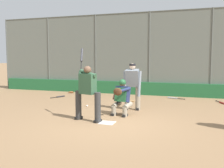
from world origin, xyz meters
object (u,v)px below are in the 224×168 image
umpire_home (132,85)px  catcher_behind_plate (122,97)px  spare_bat_first_base_side (222,103)px  spare_bat_third_base_side (174,98)px  batter_at_plate (88,91)px  spare_bat_near_backstop (60,97)px  fielding_glove_on_dirt (71,92)px  spare_bat_by_padding (127,101)px  baseball_loose (87,106)px

umpire_home → catcher_behind_plate: bearing=79.5°
spare_bat_first_base_side → spare_bat_third_base_side: bearing=-130.0°
spare_bat_third_base_side → catcher_behind_plate: bearing=93.1°
batter_at_plate → spare_bat_third_base_side: (-2.03, -5.28, -0.87)m
catcher_behind_plate → spare_bat_near_backstop: 4.98m
catcher_behind_plate → fielding_glove_on_dirt: 6.17m
spare_bat_by_padding → batter_at_plate: bearing=-94.0°
spare_bat_third_base_side → baseball_loose: baseball_loose is taller
batter_at_plate → spare_bat_near_backstop: bearing=-35.7°
fielding_glove_on_dirt → spare_bat_third_base_side: bearing=177.5°
spare_bat_by_padding → baseball_loose: (1.13, 1.71, 0.00)m
batter_at_plate → fielding_glove_on_dirt: batter_at_plate is taller
spare_bat_by_padding → umpire_home: bearing=-69.5°
spare_bat_third_base_side → fielding_glove_on_dirt: size_ratio=2.83×
catcher_behind_plate → fielding_glove_on_dirt: (4.23, -4.45, -0.57)m
spare_bat_near_backstop → spare_bat_third_base_side: same height
batter_at_plate → umpire_home: 2.23m
batter_at_plate → spare_bat_near_backstop: (3.28, -3.94, -0.87)m
batter_at_plate → spare_bat_by_padding: size_ratio=2.42×
spare_bat_by_padding → spare_bat_near_backstop: bearing=175.8°
fielding_glove_on_dirt → spare_bat_by_padding: bearing=154.4°
spare_bat_first_base_side → fielding_glove_on_dirt: (7.55, -0.89, 0.02)m
catcher_behind_plate → batter_at_plate: bearing=64.5°
catcher_behind_plate → spare_bat_third_base_side: (-1.28, -4.21, -0.59)m
catcher_behind_plate → umpire_home: umpire_home is taller
spare_bat_by_padding → fielding_glove_on_dirt: bearing=153.0°
spare_bat_third_base_side → baseball_loose: bearing=67.2°
baseball_loose → spare_bat_third_base_side: bearing=-132.9°
umpire_home → spare_bat_first_base_side: (-3.21, -2.56, -0.88)m
spare_bat_first_base_side → baseball_loose: baseball_loose is taller
catcher_behind_plate → spare_bat_near_backstop: bearing=-26.1°
umpire_home → spare_bat_near_backstop: umpire_home is taller
umpire_home → spare_bat_third_base_side: (-1.18, -3.22, -0.88)m
batter_at_plate → fielding_glove_on_dirt: 6.59m
fielding_glove_on_dirt → baseball_loose: 4.28m
spare_bat_by_padding → fielding_glove_on_dirt: (3.66, -1.75, 0.02)m
spare_bat_near_backstop → spare_bat_third_base_side: bearing=-54.0°
baseball_loose → spare_bat_near_backstop: bearing=-38.9°
batter_at_plate → catcher_behind_plate: (-0.75, -1.07, -0.28)m
umpire_home → spare_bat_by_padding: 2.04m
baseball_loose → fielding_glove_on_dirt: bearing=-53.9°
spare_bat_near_backstop → fielding_glove_on_dirt: 1.60m
fielding_glove_on_dirt → baseball_loose: bearing=126.1°
batter_at_plate → fielding_glove_on_dirt: (3.49, -5.52, -0.85)m
catcher_behind_plate → spare_bat_first_base_side: catcher_behind_plate is taller
umpire_home → spare_bat_first_base_side: size_ratio=2.17×
catcher_behind_plate → baseball_loose: 2.06m
spare_bat_by_padding → fielding_glove_on_dirt: size_ratio=3.13×
spare_bat_near_backstop → fielding_glove_on_dirt: (0.20, -1.58, 0.02)m
batter_at_plate → umpire_home: batter_at_plate is taller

